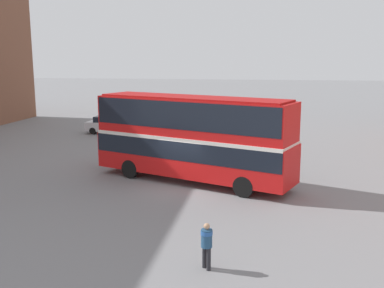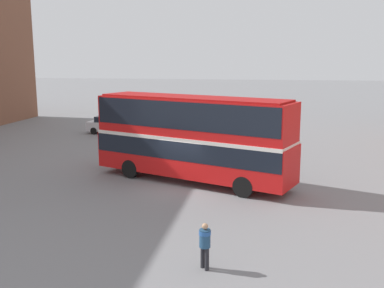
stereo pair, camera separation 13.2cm
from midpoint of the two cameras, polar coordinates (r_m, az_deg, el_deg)
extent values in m
plane|color=slate|center=(23.79, -2.04, -5.78)|extent=(240.00, 240.00, 0.00)
cube|color=red|center=(24.91, -0.15, -1.47)|extent=(11.63, 6.59, 2.07)
cube|color=red|center=(24.54, -0.15, 3.32)|extent=(11.44, 6.46, 2.14)
cube|color=black|center=(24.81, -0.15, -0.42)|extent=(11.53, 6.58, 1.01)
cube|color=black|center=(24.51, -0.16, 3.93)|extent=(11.29, 6.42, 1.46)
cube|color=silver|center=(24.70, -0.15, 0.94)|extent=(11.53, 6.57, 0.20)
cube|color=#A91111|center=(24.42, -0.16, 5.93)|extent=(10.89, 6.10, 0.10)
cylinder|color=black|center=(24.56, 8.65, -4.07)|extent=(1.11, 0.67, 1.07)
cylinder|color=black|center=(22.50, 6.40, -5.41)|extent=(1.11, 0.67, 1.07)
cylinder|color=black|center=(27.91, -5.01, -2.16)|extent=(1.11, 0.67, 1.07)
cylinder|color=black|center=(26.12, -7.98, -3.14)|extent=(1.11, 0.67, 1.07)
cylinder|color=#232328|center=(15.09, 1.87, -14.42)|extent=(0.14, 0.14, 0.76)
cylinder|color=#232328|center=(15.26, 1.33, -14.11)|extent=(0.14, 0.14, 0.76)
cylinder|color=navy|center=(14.90, 1.61, -11.88)|extent=(0.52, 0.52, 0.60)
cylinder|color=#28569E|center=(14.82, 1.62, -11.19)|extent=(0.55, 0.55, 0.13)
sphere|color=tan|center=(14.74, 1.62, -10.41)|extent=(0.21, 0.21, 0.21)
cube|color=silver|center=(41.75, -10.54, 2.26)|extent=(4.12, 2.11, 0.81)
cube|color=black|center=(41.72, -10.78, 3.15)|extent=(2.18, 1.81, 0.50)
cylinder|color=black|center=(42.12, -8.51, 1.90)|extent=(0.64, 0.26, 0.63)
cylinder|color=black|center=(40.55, -9.38, 1.52)|extent=(0.64, 0.26, 0.63)
cylinder|color=black|center=(43.07, -11.60, 1.99)|extent=(0.64, 0.26, 0.63)
cylinder|color=black|center=(41.54, -12.57, 1.63)|extent=(0.64, 0.26, 0.63)
camera|label=1|loc=(0.07, -90.15, -0.03)|focal=42.00mm
camera|label=2|loc=(0.07, 89.85, 0.03)|focal=42.00mm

